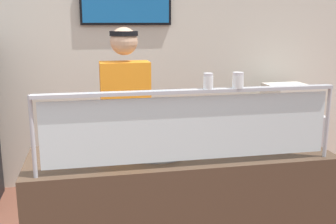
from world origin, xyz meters
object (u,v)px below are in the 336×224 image
Objects in this scene: parmesan_shaker at (208,82)px; pizza_box_stack at (288,99)px; pepper_flake_shaker at (238,81)px; worker_figure at (127,124)px; pizza_tray at (155,150)px; pizza_server at (157,148)px.

pizza_box_stack is at bearing 50.44° from parmesan_shaker.
worker_figure reaches higher than pepper_flake_shaker.
pizza_box_stack is at bearing 40.53° from pizza_tray.
pizza_server is at bearing -68.55° from pizza_tray.
parmesan_shaker is 0.18m from pepper_flake_shaker.
parmesan_shaker is 1.06m from worker_figure.
pizza_server is 2.28m from pizza_box_stack.
pepper_flake_shaker is 1.14m from worker_figure.
pizza_tray is 0.25× the size of worker_figure.
pizza_server is at bearing 132.52° from parmesan_shaker.
pizza_tray is at bearing 131.40° from parmesan_shaker.
pizza_server is (0.01, -0.02, 0.02)m from pizza_tray.
pepper_flake_shaker is 0.19× the size of pizza_box_stack.
pizza_tray is 4.81× the size of parmesan_shaker.
worker_figure reaches higher than pizza_tray.
pizza_tray is 0.63m from parmesan_shaker.
pizza_tray is at bearing -76.85° from worker_figure.
pizza_box_stack reaches higher than pizza_tray.
pizza_server is 0.60m from parmesan_shaker.
pizza_box_stack reaches higher than pizza_server.
worker_figure reaches higher than parmesan_shaker.
pizza_box_stack is at bearing 25.98° from worker_figure.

